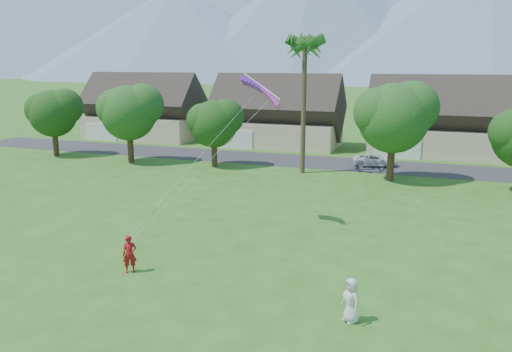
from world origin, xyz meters
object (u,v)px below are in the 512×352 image
at_px(kite_flyer, 130,254).
at_px(watcher, 351,300).
at_px(parked_car, 375,160).
at_px(parafoil_kite, 263,90).

distance_m(kite_flyer, watcher, 11.02).
bearing_deg(kite_flyer, watcher, -40.44).
bearing_deg(watcher, kite_flyer, -143.23).
relative_size(kite_flyer, parked_car, 0.43).
bearing_deg(parafoil_kite, kite_flyer, -107.90).
relative_size(parked_car, parafoil_kite, 1.48).
bearing_deg(parafoil_kite, parked_car, 82.00).
bearing_deg(watcher, parafoil_kite, 167.89).
distance_m(parked_car, parafoil_kite, 23.14).
distance_m(kite_flyer, parked_car, 31.56).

